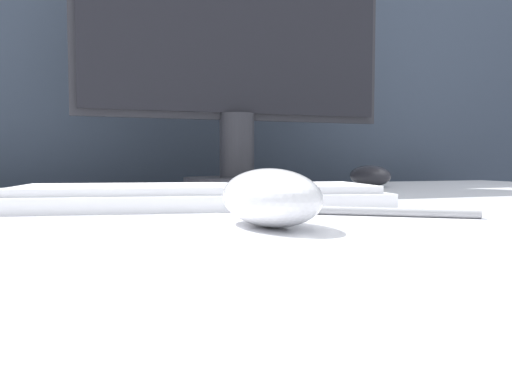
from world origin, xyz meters
TOP-DOWN VIEW (x-y plane):
  - partition_panel at (0.00, 0.65)m, footprint 5.00×0.03m
  - computer_mouse_near at (-0.05, -0.17)m, footprint 0.08×0.12m
  - keyboard at (-0.06, 0.01)m, footprint 0.42×0.21m
  - monitor at (0.09, 0.37)m, footprint 0.58×0.20m
  - computer_mouse_far at (0.35, 0.33)m, footprint 0.06×0.12m
  - pen at (0.08, -0.14)m, footprint 0.14×0.09m

SIDE VIEW (x-z plane):
  - partition_panel at x=0.00m, z-range 0.00..1.42m
  - pen at x=0.08m, z-range 0.74..0.75m
  - keyboard at x=-0.06m, z-range 0.74..0.77m
  - computer_mouse_far at x=0.35m, z-range 0.74..0.78m
  - computer_mouse_near at x=-0.05m, z-range 0.74..0.79m
  - monitor at x=0.09m, z-range 0.77..1.30m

